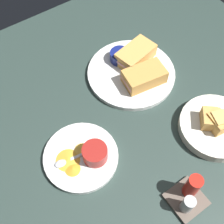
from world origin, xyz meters
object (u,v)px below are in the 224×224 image
Objects in this scene: sandwich_half_far at (136,55)px; spoon_by_dark_ramekin at (132,67)px; plate_chips_companion at (81,157)px; bread_basket_rear at (215,126)px; ramekin_dark_sauce at (120,56)px; sandwich_half_near at (144,76)px; condiment_caddy at (189,195)px; spoon_by_gravy_ramekin at (65,162)px; ramekin_light_gravy at (95,153)px; plate_sandwich_main at (131,73)px.

sandwich_half_far reaches higher than spoon_by_dark_ramekin.
bread_basket_rear reaches higher than plate_chips_companion.
sandwich_half_far is 5.29cm from ramekin_dark_sauce.
sandwich_half_near is at bearing 94.47° from ramekin_dark_sauce.
condiment_caddy is (13.69, 35.80, -0.59)cm from sandwich_half_near.
sandwich_half_far is at bearing -110.87° from condiment_caddy.
spoon_by_gravy_ramekin is (35.29, 16.50, 0.00)cm from spoon_by_dark_ramekin.
condiment_caddy reaches higher than sandwich_half_far.
plate_chips_companion is 3.01× the size of ramekin_light_gravy.
plate_sandwich_main is at bearing -80.65° from sandwich_half_near.
bread_basket_rear reaches higher than ramekin_dark_sauce.
plate_sandwich_main is 2.91× the size of spoon_by_gravy_ramekin.
ramekin_dark_sauce is at bearing -147.31° from spoon_by_gravy_ramekin.
spoon_by_dark_ramekin is (-1.46, 5.21, -1.44)cm from ramekin_dark_sauce.
plate_sandwich_main is 2.05× the size of sandwich_half_near.
plate_sandwich_main is at bearing 90.35° from ramekin_dark_sauce.
condiment_caddy is (-21.07, 26.04, 1.44)cm from spoon_by_gravy_ramekin.
condiment_caddy is (17.05, 44.72, -0.59)cm from sandwich_half_far.
sandwich_half_near is 1.42× the size of spoon_by_gravy_ramekin.
sandwich_half_near is 1.43× the size of spoon_by_dark_ramekin.
bread_basket_rear reaches higher than sandwich_half_far.
sandwich_half_near is at bearing -164.31° from spoon_by_gravy_ramekin.
ramekin_light_gravy is at bearing 43.72° from ramekin_dark_sauce.
condiment_caddy is (14.22, 42.54, 1.44)cm from spoon_by_dark_ramekin.
plate_sandwich_main is 7.02cm from ramekin_dark_sauce.
spoon_by_dark_ramekin is (-0.53, -6.74, -2.04)cm from sandwich_half_near.
condiment_caddy is at bearing 128.98° from spoon_by_gravy_ramekin.
sandwich_half_far is at bearing -140.65° from plate_sandwich_main.
spoon_by_gravy_ramekin is 33.53cm from condiment_caddy.
condiment_caddy reaches higher than ramekin_light_gravy.
plate_sandwich_main is 6.37cm from sandwich_half_near.
spoon_by_dark_ramekin is at bearing 105.66° from ramekin_dark_sauce.
spoon_by_gravy_ramekin is 44.28cm from bread_basket_rear.
plate_chips_companion is 5.15cm from ramekin_light_gravy.
ramekin_dark_sauce is 0.32× the size of plate_chips_companion.
condiment_caddy reaches higher than bread_basket_rear.
sandwich_half_near is at bearing -154.22° from ramekin_light_gravy.
plate_chips_companion is (29.36, 15.92, 0.00)cm from plate_sandwich_main.
ramekin_light_gravy is (26.23, 18.53, 3.15)cm from plate_sandwich_main.
plate_sandwich_main is at bearing -151.53° from plate_chips_companion.
spoon_by_dark_ramekin is 34.08cm from ramekin_light_gravy.
ramekin_dark_sauce is 0.32× the size of bread_basket_rear.
sandwich_half_near is 2.05× the size of ramekin_light_gravy.
spoon_by_gravy_ramekin is at bearing 25.06° from spoon_by_dark_ramekin.
sandwich_half_far reaches higher than ramekin_light_gravy.
ramekin_dark_sauce is at bearing -104.96° from condiment_caddy.
bread_basket_rear is at bearing 104.06° from plate_sandwich_main.
plate_chips_companion is 2.09× the size of spoon_by_gravy_ramekin.
ramekin_light_gravy is at bearing 35.84° from sandwich_half_far.
condiment_caddy reaches higher than plate_sandwich_main.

